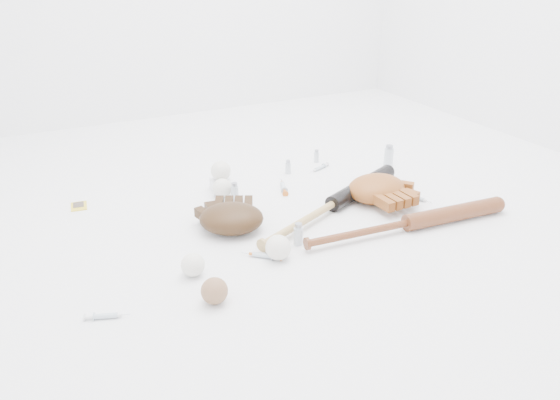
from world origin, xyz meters
name	(u,v)px	position (x,y,z in m)	size (l,w,h in m)	color
bat_dark	(333,204)	(0.18, -0.02, 0.03)	(0.86, 0.06, 0.06)	black
bat_wood	(408,223)	(0.33, -0.27, 0.03)	(0.83, 0.06, 0.06)	brown
glove_dark	(231,218)	(-0.21, 0.01, 0.05)	(0.27, 0.27, 0.10)	#341F0E
glove_tan	(377,188)	(0.39, -0.01, 0.05)	(0.28, 0.28, 0.10)	brown
trading_card	(79,206)	(-0.66, 0.45, 0.00)	(0.06, 0.08, 0.00)	gold
pedestal	(222,185)	(-0.11, 0.35, 0.02)	(0.08, 0.08, 0.05)	white
baseball_on_pedestal	(221,171)	(-0.11, 0.35, 0.09)	(0.08, 0.08, 0.08)	white
baseball_left	(193,265)	(-0.42, -0.20, 0.04)	(0.07, 0.07, 0.07)	white
baseball_upper	(222,188)	(-0.14, 0.29, 0.04)	(0.08, 0.08, 0.08)	white
baseball_mid	(278,248)	(-0.15, -0.23, 0.04)	(0.08, 0.08, 0.08)	white
baseball_aged	(214,291)	(-0.41, -0.36, 0.04)	(0.08, 0.08, 0.08)	#885F41
syringe_0	(106,316)	(-0.70, -0.30, 0.01)	(0.13, 0.02, 0.02)	#ADBCC6
syringe_1	(263,255)	(-0.19, -0.21, 0.01)	(0.15, 0.03, 0.02)	#ADBCC6
syringe_2	(283,187)	(0.11, 0.24, 0.01)	(0.17, 0.03, 0.02)	#ADBCC6
syringe_3	(416,198)	(0.53, -0.08, 0.01)	(0.14, 0.02, 0.02)	#ADBCC6
syringe_4	(320,168)	(0.36, 0.36, 0.01)	(0.14, 0.02, 0.02)	#ADBCC6
vial_0	(316,156)	(0.39, 0.45, 0.03)	(0.02, 0.02, 0.06)	silver
vial_1	(288,167)	(0.21, 0.39, 0.03)	(0.02, 0.02, 0.06)	silver
vial_2	(235,191)	(-0.10, 0.24, 0.04)	(0.03, 0.03, 0.07)	silver
vial_3	(389,156)	(0.66, 0.26, 0.05)	(0.04, 0.04, 0.10)	silver
vial_4	(298,234)	(-0.05, -0.18, 0.04)	(0.03, 0.03, 0.08)	silver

